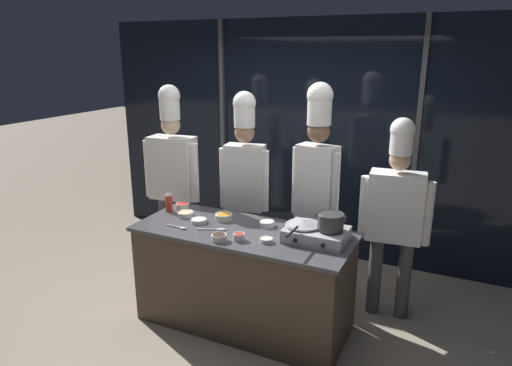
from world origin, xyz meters
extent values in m
plane|color=gray|center=(0.00, 0.00, 0.00)|extent=(24.00, 24.00, 0.00)
cube|color=black|center=(0.00, 1.74, 1.35)|extent=(5.39, 0.04, 2.70)
cube|color=#47474C|center=(-1.14, 1.70, 1.35)|extent=(0.05, 0.05, 2.70)
cube|color=#47474C|center=(1.14, 1.70, 1.35)|extent=(0.05, 0.05, 2.70)
cube|color=#4C3D2D|center=(0.00, 0.00, 0.43)|extent=(1.81, 0.72, 0.86)
cube|color=#47474C|center=(0.00, 0.00, 0.88)|extent=(1.87, 0.76, 0.03)
cube|color=#B2B5BA|center=(0.62, 0.06, 0.94)|extent=(0.48, 0.35, 0.11)
cylinder|color=black|center=(0.51, 0.06, 1.00)|extent=(0.19, 0.19, 0.01)
cylinder|color=black|center=(0.51, -0.13, 0.94)|extent=(0.03, 0.01, 0.03)
cylinder|color=black|center=(0.74, 0.06, 1.00)|extent=(0.19, 0.19, 0.01)
cylinder|color=black|center=(0.74, -0.13, 0.94)|extent=(0.03, 0.01, 0.03)
cylinder|color=#ADAFB5|center=(0.51, 0.06, 1.01)|extent=(0.28, 0.28, 0.01)
cone|color=#ADAFB5|center=(0.51, 0.06, 1.03)|extent=(0.29, 0.29, 0.05)
cylinder|color=black|center=(0.51, -0.19, 1.04)|extent=(0.02, 0.22, 0.02)
cylinder|color=#333335|center=(0.74, 0.06, 1.07)|extent=(0.21, 0.21, 0.13)
torus|color=#333335|center=(0.74, 0.06, 1.13)|extent=(0.21, 0.21, 0.01)
torus|color=#333335|center=(0.62, 0.06, 1.11)|extent=(0.01, 0.05, 0.05)
torus|color=#333335|center=(0.85, 0.06, 1.11)|extent=(0.01, 0.05, 0.05)
cylinder|color=red|center=(-0.85, 0.12, 0.97)|extent=(0.07, 0.07, 0.15)
cone|color=white|center=(-0.85, 0.12, 1.07)|extent=(0.06, 0.06, 0.04)
cylinder|color=silver|center=(-0.27, 0.15, 0.92)|extent=(0.15, 0.15, 0.05)
torus|color=silver|center=(-0.27, 0.15, 0.94)|extent=(0.16, 0.16, 0.01)
cylinder|color=orange|center=(-0.27, 0.15, 0.93)|extent=(0.13, 0.13, 0.03)
cylinder|color=silver|center=(-0.07, -0.28, 0.92)|extent=(0.13, 0.13, 0.05)
torus|color=silver|center=(-0.07, -0.28, 0.94)|extent=(0.13, 0.13, 0.01)
cylinder|color=#382319|center=(-0.07, -0.28, 0.93)|extent=(0.10, 0.10, 0.03)
cylinder|color=silver|center=(-0.44, -0.01, 0.91)|extent=(0.14, 0.14, 0.03)
torus|color=silver|center=(-0.44, -0.01, 0.92)|extent=(0.14, 0.14, 0.01)
cylinder|color=white|center=(-0.44, -0.01, 0.92)|extent=(0.11, 0.11, 0.02)
cylinder|color=silver|center=(-0.77, 0.22, 0.92)|extent=(0.13, 0.13, 0.05)
torus|color=silver|center=(-0.77, 0.22, 0.95)|extent=(0.13, 0.13, 0.01)
cylinder|color=red|center=(-0.77, 0.22, 0.93)|extent=(0.10, 0.10, 0.03)
cylinder|color=silver|center=(-0.63, 0.07, 0.91)|extent=(0.15, 0.15, 0.04)
torus|color=silver|center=(-0.63, 0.07, 0.93)|extent=(0.15, 0.15, 0.01)
cylinder|color=#E0C689|center=(-0.63, 0.07, 0.92)|extent=(0.12, 0.12, 0.02)
cylinder|color=silver|center=(0.14, 0.17, 0.91)|extent=(0.13, 0.13, 0.04)
torus|color=silver|center=(0.14, 0.17, 0.93)|extent=(0.13, 0.13, 0.01)
cylinder|color=silver|center=(0.14, 0.17, 0.92)|extent=(0.10, 0.10, 0.02)
cylinder|color=silver|center=(0.28, -0.14, 0.91)|extent=(0.10, 0.10, 0.03)
torus|color=silver|center=(0.28, -0.14, 0.92)|extent=(0.10, 0.10, 0.01)
cylinder|color=silver|center=(0.28, -0.14, 0.92)|extent=(0.08, 0.08, 0.02)
cylinder|color=silver|center=(0.06, -0.20, 0.92)|extent=(0.09, 0.09, 0.05)
torus|color=silver|center=(0.06, -0.20, 0.95)|extent=(0.10, 0.10, 0.01)
cylinder|color=#B22D1E|center=(0.06, -0.20, 0.93)|extent=(0.08, 0.08, 0.03)
cube|color=#B2B5BA|center=(-0.58, -0.19, 0.90)|extent=(0.15, 0.02, 0.01)
ellipsoid|color=#B2B5BA|center=(-0.48, -0.19, 0.90)|extent=(0.07, 0.05, 0.02)
cube|color=#B2B5BA|center=(-0.28, -0.13, 0.90)|extent=(0.16, 0.08, 0.01)
ellipsoid|color=#B2B5BA|center=(-0.17, -0.08, 0.90)|extent=(0.09, 0.08, 0.02)
cylinder|color=#4C4C51|center=(-1.03, 0.66, 0.41)|extent=(0.12, 0.12, 0.82)
cylinder|color=#4C4C51|center=(-1.29, 0.63, 0.41)|extent=(0.12, 0.12, 0.82)
cube|color=white|center=(-1.16, 0.64, 1.16)|extent=(0.50, 0.29, 0.67)
cylinder|color=white|center=(-0.89, 0.63, 1.13)|extent=(0.10, 0.10, 0.61)
cylinder|color=white|center=(-1.43, 0.58, 1.13)|extent=(0.10, 0.10, 0.61)
sphere|color=beige|center=(-1.16, 0.64, 1.61)|extent=(0.20, 0.20, 0.20)
cylinder|color=white|center=(-1.16, 0.64, 1.79)|extent=(0.21, 0.21, 0.24)
sphere|color=white|center=(-1.16, 0.64, 1.91)|extent=(0.22, 0.22, 0.22)
cylinder|color=#2D3856|center=(-0.23, 0.70, 0.41)|extent=(0.10, 0.10, 0.81)
cylinder|color=#2D3856|center=(-0.43, 0.67, 0.41)|extent=(0.10, 0.10, 0.81)
cube|color=white|center=(-0.33, 0.69, 1.14)|extent=(0.41, 0.26, 0.66)
cylinder|color=white|center=(-0.11, 0.69, 1.13)|extent=(0.08, 0.08, 0.60)
cylinder|color=white|center=(-0.54, 0.62, 1.13)|extent=(0.08, 0.08, 0.60)
sphere|color=#A87A5B|center=(-0.33, 0.69, 1.59)|extent=(0.19, 0.19, 0.19)
cylinder|color=white|center=(-0.33, 0.69, 1.76)|extent=(0.20, 0.20, 0.23)
sphere|color=white|center=(-0.33, 0.69, 1.87)|extent=(0.22, 0.22, 0.22)
cylinder|color=#2D3856|center=(0.52, 0.64, 0.42)|extent=(0.09, 0.09, 0.85)
cylinder|color=#2D3856|center=(0.32, 0.68, 0.42)|extent=(0.09, 0.09, 0.85)
cube|color=white|center=(0.42, 0.66, 1.19)|extent=(0.39, 0.26, 0.69)
cylinder|color=white|center=(0.61, 0.59, 1.18)|extent=(0.07, 0.07, 0.63)
cylinder|color=white|center=(0.21, 0.67, 1.18)|extent=(0.07, 0.07, 0.63)
sphere|color=brown|center=(0.42, 0.66, 1.66)|extent=(0.20, 0.20, 0.20)
cylinder|color=white|center=(0.42, 0.66, 1.85)|extent=(0.21, 0.21, 0.26)
sphere|color=white|center=(0.42, 0.66, 1.98)|extent=(0.23, 0.23, 0.23)
cylinder|color=#4C4C51|center=(1.25, 0.71, 0.37)|extent=(0.12, 0.12, 0.75)
cylinder|color=#4C4C51|center=(1.00, 0.69, 0.37)|extent=(0.12, 0.12, 0.75)
cube|color=white|center=(1.13, 0.70, 1.05)|extent=(0.48, 0.29, 0.61)
cylinder|color=white|center=(1.39, 0.69, 1.03)|extent=(0.09, 0.09, 0.56)
cylinder|color=white|center=(0.87, 0.64, 1.03)|extent=(0.09, 0.09, 0.56)
sphere|color=tan|center=(1.13, 0.70, 1.47)|extent=(0.18, 0.18, 0.18)
cylinder|color=white|center=(1.13, 0.70, 1.62)|extent=(0.19, 0.19, 0.21)
sphere|color=white|center=(1.13, 0.70, 1.72)|extent=(0.20, 0.20, 0.20)
camera|label=1|loc=(1.64, -3.18, 2.36)|focal=32.00mm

